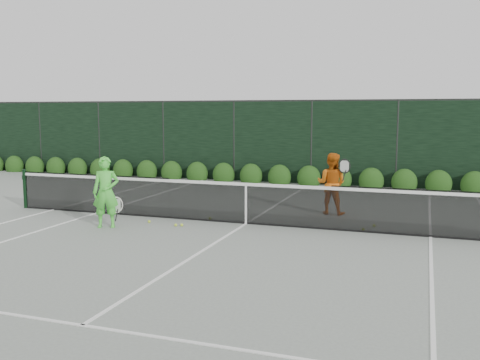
% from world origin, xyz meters
% --- Properties ---
extents(ground, '(80.00, 80.00, 0.00)m').
position_xyz_m(ground, '(0.00, 0.00, 0.00)').
color(ground, gray).
rests_on(ground, ground).
extents(tennis_net, '(12.90, 0.10, 1.07)m').
position_xyz_m(tennis_net, '(-0.02, 0.00, 0.53)').
color(tennis_net, black).
rests_on(tennis_net, ground).
extents(player_woman, '(0.70, 0.60, 1.63)m').
position_xyz_m(player_woman, '(-2.90, -1.39, 0.81)').
color(player_woman, '#4CD83F').
rests_on(player_woman, ground).
extents(player_man, '(0.93, 0.70, 1.59)m').
position_xyz_m(player_man, '(1.69, 1.90, 0.80)').
color(player_man, '#D16211').
rests_on(player_man, ground).
extents(court_lines, '(11.03, 23.83, 0.01)m').
position_xyz_m(court_lines, '(0.00, 0.00, 0.01)').
color(court_lines, white).
rests_on(court_lines, ground).
extents(windscreen_fence, '(32.00, 21.07, 3.06)m').
position_xyz_m(windscreen_fence, '(0.00, -2.71, 1.51)').
color(windscreen_fence, black).
rests_on(windscreen_fence, ground).
extents(hedge_row, '(31.66, 0.65, 0.94)m').
position_xyz_m(hedge_row, '(-0.00, 7.15, 0.23)').
color(hedge_row, '#13380F').
rests_on(hedge_row, ground).
extents(tennis_balls, '(5.18, 1.51, 0.07)m').
position_xyz_m(tennis_balls, '(-0.07, -0.20, 0.03)').
color(tennis_balls, '#C4E232').
rests_on(tennis_balls, ground).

